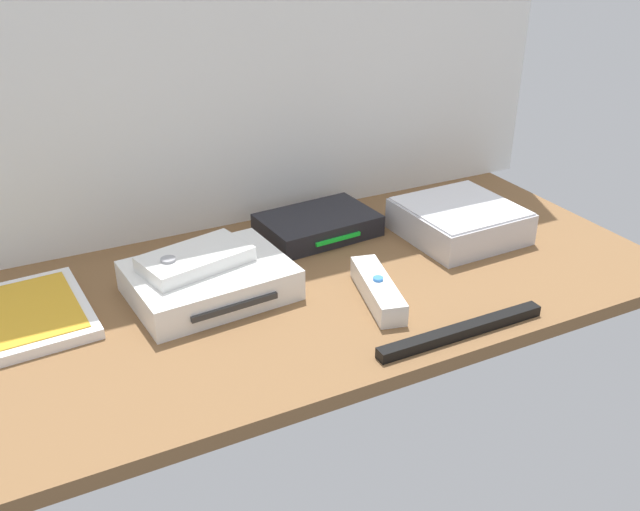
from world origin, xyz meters
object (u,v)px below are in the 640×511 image
mini_computer (459,221)px  remote_wand (378,290)px  remote_classic_pad (195,259)px  sensor_bar (462,331)px  game_console (210,280)px  game_case (32,313)px  network_router (318,225)px

mini_computer → remote_wand: 24.91cm
remote_wand → remote_classic_pad: bearing=163.5°
remote_classic_pad → sensor_bar: 36.30cm
remote_wand → remote_classic_pad: (-21.23, 12.50, 3.90)cm
game_console → mini_computer: bearing=-4.6°
game_case → mini_computer: bearing=-7.6°
game_console → remote_classic_pad: remote_classic_pad is taller
network_router → sensor_bar: network_router is taller
remote_wand → game_console: bearing=163.7°
remote_wand → sensor_bar: 13.30cm
mini_computer → sensor_bar: (-17.32, -23.88, -1.94)cm
mini_computer → network_router: mini_computer is taller
mini_computer → network_router: bearing=152.1°
game_console → sensor_bar: 34.32cm
network_router → game_case: bearing=-176.7°
remote_classic_pad → sensor_bar: remote_classic_pad is taller
sensor_bar → game_case: bearing=148.7°
mini_computer → game_case: 64.65cm
mini_computer → sensor_bar: size_ratio=0.73×
sensor_bar → game_console: bearing=135.5°
remote_wand → sensor_bar: bearing=-55.0°
game_case → sensor_bar: (47.13, -28.47, -0.06)cm
network_router → mini_computer: bearing=-32.2°
game_console → network_router: 24.24cm
network_router → sensor_bar: (2.72, -34.48, -1.00)cm
game_case → remote_wand: (42.38, -16.07, 0.75)cm
game_console → remote_wand: game_console is taller
game_case → remote_wand: remote_wand is taller
game_console → remote_classic_pad: (-1.45, 0.96, 3.21)cm
game_console → mini_computer: size_ratio=1.27×
mini_computer → remote_classic_pad: 43.41cm
game_console → mini_computer: 41.87cm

